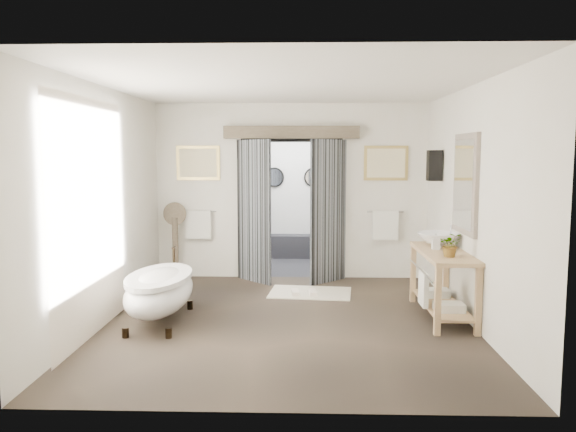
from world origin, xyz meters
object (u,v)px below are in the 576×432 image
at_px(rug, 310,293).
at_px(basin, 438,240).
at_px(vanity, 441,278).
at_px(clawfoot_tub, 160,291).

relative_size(rug, basin, 2.18).
relative_size(vanity, rug, 1.33).
relative_size(vanity, basin, 2.90).
bearing_deg(vanity, rug, 144.17).
bearing_deg(clawfoot_tub, basin, 10.82).
height_order(clawfoot_tub, vanity, vanity).
xyz_separation_m(clawfoot_tub, vanity, (3.51, 0.33, 0.11)).
xyz_separation_m(vanity, basin, (0.04, 0.35, 0.44)).
bearing_deg(rug, basin, -26.57).
xyz_separation_m(vanity, rug, (-1.64, 1.19, -0.50)).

